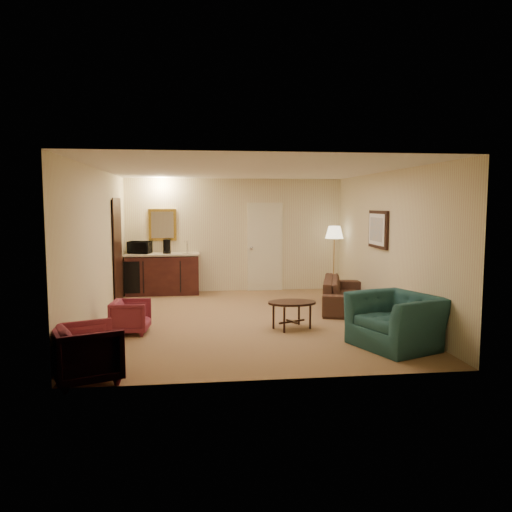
{
  "coord_description": "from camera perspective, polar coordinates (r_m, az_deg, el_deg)",
  "views": [
    {
      "loc": [
        -0.91,
        -8.52,
        2.03
      ],
      "look_at": [
        0.19,
        0.5,
        1.07
      ],
      "focal_mm": 35.0,
      "sensor_mm": 36.0,
      "label": 1
    }
  ],
  "objects": [
    {
      "name": "coffee_table",
      "position": [
        8.17,
        4.12,
        -6.75
      ],
      "size": [
        0.93,
        0.8,
        0.45
      ],
      "primitive_type": "cube",
      "rotation": [
        0.0,
        0.0,
        0.42
      ],
      "color": "black",
      "rests_on": "ground"
    },
    {
      "name": "waste_bin",
      "position": [
        11.33,
        -7.32,
        -3.68
      ],
      "size": [
        0.22,
        0.22,
        0.26
      ],
      "primitive_type": "cylinder",
      "rotation": [
        0.0,
        0.0,
        0.02
      ],
      "color": "black",
      "rests_on": "ground"
    },
    {
      "name": "room_walls",
      "position": [
        9.33,
        -1.94,
        4.09
      ],
      "size": [
        5.02,
        6.01,
        2.61
      ],
      "color": "beige",
      "rests_on": "ground"
    },
    {
      "name": "floor_lamp",
      "position": [
        11.43,
        8.89,
        -0.4
      ],
      "size": [
        0.49,
        0.49,
        1.53
      ],
      "primitive_type": "cube",
      "rotation": [
        0.0,
        0.0,
        0.25
      ],
      "color": "#B37E3B",
      "rests_on": "ground"
    },
    {
      "name": "rose_chair_far",
      "position": [
        6.09,
        -18.7,
        -10.18
      ],
      "size": [
        0.87,
        0.9,
        0.73
      ],
      "primitive_type": "imported",
      "rotation": [
        0.0,
        0.0,
        1.94
      ],
      "color": "maroon",
      "rests_on": "ground"
    },
    {
      "name": "microwave",
      "position": [
        11.41,
        -13.16,
        1.11
      ],
      "size": [
        0.54,
        0.38,
        0.33
      ],
      "primitive_type": "imported",
      "rotation": [
        0.0,
        0.0,
        -0.24
      ],
      "color": "black",
      "rests_on": "wetbar_cabinet"
    },
    {
      "name": "wetbar_cabinet",
      "position": [
        11.37,
        -10.61,
        -2.02
      ],
      "size": [
        1.64,
        0.58,
        0.92
      ],
      "primitive_type": "cube",
      "color": "#3D1913",
      "rests_on": "ground"
    },
    {
      "name": "sofa",
      "position": [
        9.83,
        10.09,
        -3.65
      ],
      "size": [
        1.14,
        2.1,
        0.79
      ],
      "primitive_type": "imported",
      "rotation": [
        0.0,
        0.0,
        1.28
      ],
      "color": "black",
      "rests_on": "ground"
    },
    {
      "name": "coffee_maker",
      "position": [
        11.3,
        -10.15,
        1.09
      ],
      "size": [
        0.21,
        0.21,
        0.31
      ],
      "primitive_type": "cylinder",
      "rotation": [
        0.0,
        0.0,
        -0.29
      ],
      "color": "black",
      "rests_on": "wetbar_cabinet"
    },
    {
      "name": "teal_armchair",
      "position": [
        7.35,
        15.8,
        -6.19
      ],
      "size": [
        1.12,
        1.34,
        1.0
      ],
      "primitive_type": "imported",
      "rotation": [
        0.0,
        0.0,
        -1.19
      ],
      "color": "#1B4545",
      "rests_on": "ground"
    },
    {
      "name": "ground",
      "position": [
        8.81,
        -0.83,
        -7.3
      ],
      "size": [
        6.0,
        6.0,
        0.0
      ],
      "primitive_type": "plane",
      "color": "olive",
      "rests_on": "ground"
    },
    {
      "name": "rose_chair_near",
      "position": [
        8.11,
        -14.12,
        -6.56
      ],
      "size": [
        0.57,
        0.6,
        0.58
      ],
      "primitive_type": "imported",
      "rotation": [
        0.0,
        0.0,
        1.49
      ],
      "color": "maroon",
      "rests_on": "ground"
    }
  ]
}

